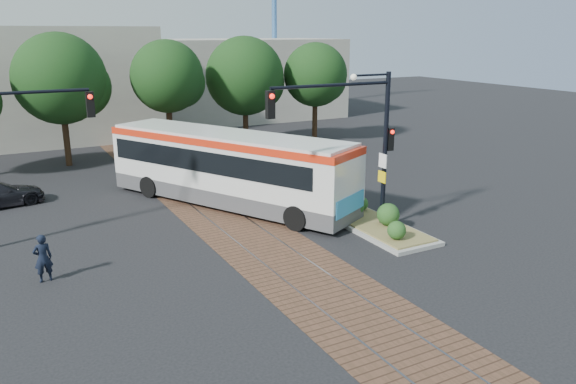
# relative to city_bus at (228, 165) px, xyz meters

# --- Properties ---
(ground) EXTENTS (120.00, 120.00, 0.00)m
(ground) POSITION_rel_city_bus_xyz_m (-0.85, -5.07, -1.85)
(ground) COLOR black
(ground) RESTS_ON ground
(trackbed) EXTENTS (3.60, 40.00, 0.02)m
(trackbed) POSITION_rel_city_bus_xyz_m (-0.85, -1.07, -1.85)
(trackbed) COLOR brown
(trackbed) RESTS_ON ground
(tree_row) EXTENTS (26.40, 5.60, 7.67)m
(tree_row) POSITION_rel_city_bus_xyz_m (0.36, 11.34, 3.00)
(tree_row) COLOR #382314
(tree_row) RESTS_ON ground
(warehouses) EXTENTS (40.00, 13.00, 8.00)m
(warehouses) POSITION_rel_city_bus_xyz_m (-1.37, 23.67, 1.96)
(warehouses) COLOR #ADA899
(warehouses) RESTS_ON ground
(city_bus) EXTENTS (8.11, 12.20, 3.33)m
(city_bus) POSITION_rel_city_bus_xyz_m (0.00, 0.00, 0.00)
(city_bus) COLOR #454548
(city_bus) RESTS_ON ground
(traffic_island) EXTENTS (2.20, 5.20, 1.13)m
(traffic_island) POSITION_rel_city_bus_xyz_m (3.97, -5.97, -1.52)
(traffic_island) COLOR gray
(traffic_island) RESTS_ON ground
(signal_pole_main) EXTENTS (5.49, 0.46, 6.00)m
(signal_pole_main) POSITION_rel_city_bus_xyz_m (3.02, -5.88, 2.30)
(signal_pole_main) COLOR black
(signal_pole_main) RESTS_ON ground
(officer) EXTENTS (0.62, 0.45, 1.58)m
(officer) POSITION_rel_city_bus_xyz_m (-8.33, -4.90, -1.06)
(officer) COLOR black
(officer) RESTS_ON ground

